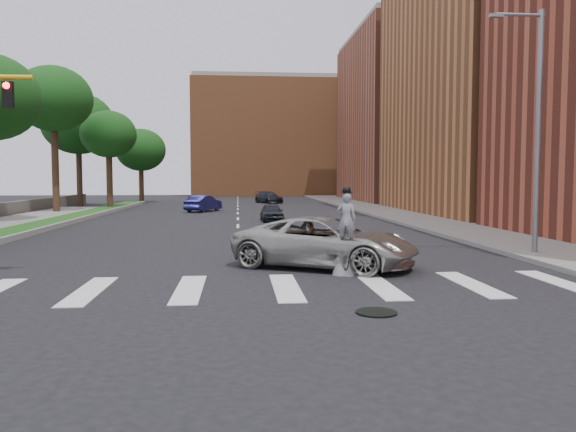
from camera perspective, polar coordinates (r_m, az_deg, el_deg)
The scene contains 18 objects.
ground_plane at distance 14.13m, azimuth -5.09°, elevation -8.14°, with size 160.00×160.00×0.00m, color black.
grass_median at distance 35.83m, azimuth -23.84°, elevation -0.89°, with size 2.00×60.00×0.25m, color #184914.
median_curb at distance 35.51m, azimuth -22.23°, elevation -0.87°, with size 0.20×60.00×0.28m, color gray.
sidewalk_right at distance 40.88m, azimuth 12.69°, elevation -0.14°, with size 5.00×90.00×0.18m, color slate.
manhole at distance 12.54m, azimuth 8.96°, elevation -9.65°, with size 0.90×0.90×0.04m, color black.
building_mid at distance 49.85m, azimuth 21.86°, elevation 14.15°, with size 16.00×22.00×24.00m, color #AA6235.
building_far at distance 71.64m, azimuth 12.97°, elevation 9.53°, with size 16.00×22.00×20.00m, color #9D523A.
building_backdrop at distance 92.21m, azimuth -1.39°, elevation 7.75°, with size 26.00×14.00×18.00m, color #AA6235.
streetlight at distance 22.70m, azimuth 23.87°, elevation 8.53°, with size 2.05×0.20×9.00m.
stilt_performer at distance 17.00m, azimuth 5.93°, elevation -2.62°, with size 0.82×0.63×2.69m.
suv_crossing at distance 18.39m, azimuth 3.81°, elevation -2.68°, with size 2.76×5.98×1.66m, color #A5A29B.
car_near at distance 37.57m, azimuth -1.66°, elevation 0.37°, with size 1.40×3.48×1.19m, color black.
car_mid at distance 48.45m, azimuth -8.59°, elevation 1.27°, with size 1.47×4.23×1.39m, color navy.
car_far at distance 63.52m, azimuth -1.98°, elevation 1.91°, with size 1.84×4.53×1.31m, color black.
tree_4 at distance 49.43m, azimuth -22.73°, elevation 10.87°, with size 6.13×6.13×11.81m.
tree_5 at distance 59.73m, azimuth -20.55°, elevation 8.76°, with size 7.11×7.11×11.25m.
tree_6 at distance 53.73m, azimuth -17.77°, elevation 7.85°, with size 4.98×4.98×8.94m.
tree_7 at distance 66.90m, azimuth -14.73°, elevation 6.48°, with size 5.69×5.69×8.47m.
Camera 1 is at (0.01, -13.82, 2.97)m, focal length 35.00 mm.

